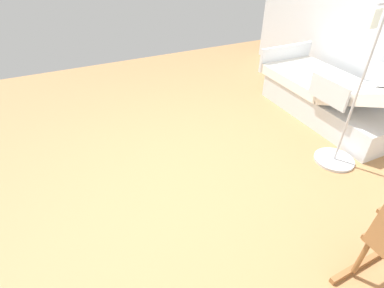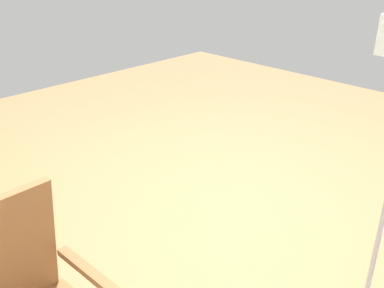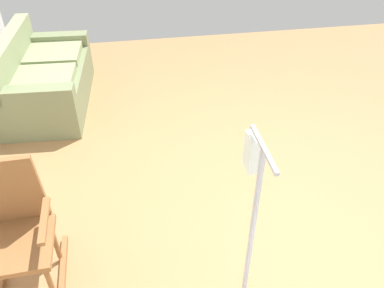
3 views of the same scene
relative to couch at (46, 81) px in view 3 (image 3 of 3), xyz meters
The scene contains 3 objects.
ground_plane 2.75m from the couch, 131.54° to the right, with size 7.20×7.20×0.00m, color #9E7247.
couch is the anchor object (origin of this frame).
rocking_chair 2.52m from the couch, behind, with size 0.77×0.52×1.05m.
Camera 3 is at (-2.58, 1.04, 2.53)m, focal length 36.77 mm.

